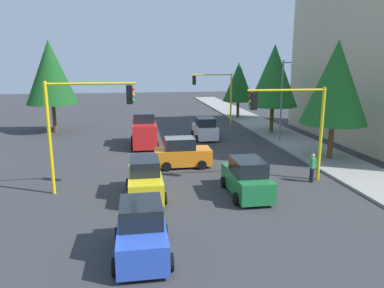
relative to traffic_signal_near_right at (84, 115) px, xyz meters
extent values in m
plane|color=#353538|center=(-6.00, 5.73, -4.17)|extent=(120.00, 120.00, 0.00)
cube|color=gray|center=(-11.00, 16.23, -4.09)|extent=(80.00, 4.00, 0.15)
cube|color=silver|center=(6.30, 2.73, -4.16)|extent=(2.20, 0.36, 0.01)
cone|color=silver|center=(5.00, 2.73, -4.16)|extent=(0.01, 1.10, 1.10)
cylinder|color=yellow|center=(0.00, -1.77, -1.21)|extent=(0.18, 0.18, 5.91)
cylinder|color=yellow|center=(0.00, 0.48, 1.59)|extent=(0.12, 4.50, 0.12)
cube|color=black|center=(0.00, 2.37, 1.01)|extent=(0.36, 0.32, 0.96)
sphere|color=red|center=(0.00, 2.55, 1.31)|extent=(0.18, 0.18, 0.18)
sphere|color=yellow|center=(0.00, 2.55, 1.01)|extent=(0.18, 0.18, 0.18)
sphere|color=green|center=(0.00, 2.55, 0.71)|extent=(0.18, 0.18, 0.18)
cylinder|color=yellow|center=(0.00, 13.23, -1.44)|extent=(0.18, 0.18, 5.46)
cylinder|color=yellow|center=(0.00, 10.98, 1.14)|extent=(0.12, 4.50, 0.12)
cube|color=black|center=(0.00, 9.09, 0.56)|extent=(0.36, 0.32, 0.96)
sphere|color=red|center=(0.00, 8.91, 0.86)|extent=(0.18, 0.18, 0.18)
sphere|color=yellow|center=(0.00, 8.91, 0.56)|extent=(0.18, 0.18, 0.18)
sphere|color=green|center=(0.00, 8.91, 0.26)|extent=(0.18, 0.18, 0.18)
cylinder|color=yellow|center=(-20.00, 13.23, -1.34)|extent=(0.18, 0.18, 5.65)
cylinder|color=yellow|center=(-20.00, 10.98, 1.33)|extent=(0.12, 4.50, 0.12)
cube|color=black|center=(-20.00, 9.09, 0.75)|extent=(0.36, 0.32, 0.96)
sphere|color=red|center=(-20.00, 8.91, 1.05)|extent=(0.18, 0.18, 0.18)
sphere|color=yellow|center=(-20.00, 8.91, 0.75)|extent=(0.18, 0.18, 0.18)
sphere|color=green|center=(-20.00, 8.91, 0.45)|extent=(0.18, 0.18, 0.18)
cylinder|color=slate|center=(-10.00, 14.93, -0.67)|extent=(0.14, 0.14, 7.00)
cylinder|color=slate|center=(-9.10, 14.93, 2.63)|extent=(1.80, 0.10, 0.10)
ellipsoid|color=silver|center=(-8.20, 14.93, 2.48)|extent=(0.56, 0.28, 0.20)
cylinder|color=brown|center=(-4.00, 16.23, -2.75)|extent=(0.36, 0.36, 2.84)
cone|color=#1E6023|center=(-4.00, 16.23, 1.30)|extent=(4.54, 4.54, 5.67)
cylinder|color=brown|center=(-24.00, 15.23, -2.99)|extent=(0.36, 0.36, 2.35)
cone|color=#19511E|center=(-24.00, 15.23, 0.34)|extent=(3.77, 3.77, 4.71)
cylinder|color=brown|center=(-18.00, -5.27, -2.65)|extent=(0.36, 0.36, 3.04)
cone|color=#19511E|center=(-18.00, -5.27, 1.70)|extent=(4.86, 4.86, 6.07)
cylinder|color=brown|center=(-14.00, 15.73, -2.72)|extent=(0.36, 0.36, 2.89)
cone|color=#1E6023|center=(-14.00, 15.73, 1.42)|extent=(4.63, 4.63, 5.79)
cube|color=red|center=(-10.62, 3.32, -3.08)|extent=(4.80, 1.90, 1.85)
cube|color=black|center=(-10.86, 3.32, -1.77)|extent=(2.50, 1.67, 0.76)
cylinder|color=black|center=(-9.13, 4.33, -3.87)|extent=(0.60, 0.20, 0.60)
cylinder|color=black|center=(-9.13, 2.31, -3.87)|extent=(0.60, 0.20, 0.60)
cylinder|color=black|center=(-12.11, 4.33, -3.87)|extent=(0.60, 0.20, 0.60)
cylinder|color=black|center=(-12.11, 2.31, -3.87)|extent=(0.60, 0.20, 0.60)
cube|color=blue|center=(7.11, 2.71, -3.48)|extent=(3.64, 1.70, 1.05)
cube|color=black|center=(6.93, 2.71, -2.57)|extent=(1.89, 1.49, 0.76)
cylinder|color=black|center=(8.24, 3.61, -3.87)|extent=(0.60, 0.20, 0.60)
cylinder|color=black|center=(8.24, 1.80, -3.87)|extent=(0.60, 0.20, 0.60)
cylinder|color=black|center=(5.98, 3.61, -3.87)|extent=(0.60, 0.20, 0.60)
cylinder|color=black|center=(5.98, 1.80, -3.87)|extent=(0.60, 0.20, 0.60)
cube|color=#1E7238|center=(1.73, 8.27, -3.48)|extent=(4.14, 1.71, 1.05)
cube|color=black|center=(1.94, 8.27, -2.57)|extent=(2.15, 1.50, 0.76)
cylinder|color=black|center=(0.45, 7.36, -3.87)|extent=(0.60, 0.20, 0.60)
cylinder|color=black|center=(0.45, 9.18, -3.87)|extent=(0.60, 0.20, 0.60)
cylinder|color=black|center=(3.02, 7.36, -3.87)|extent=(0.60, 0.20, 0.60)
cylinder|color=black|center=(3.02, 9.18, -3.87)|extent=(0.60, 0.20, 0.60)
cube|color=orange|center=(-4.00, 5.66, -3.48)|extent=(1.72, 3.72, 1.05)
cube|color=black|center=(-4.00, 5.47, -2.57)|extent=(1.52, 1.94, 0.76)
cylinder|color=black|center=(-4.92, 6.81, -3.87)|extent=(0.20, 0.60, 0.60)
cylinder|color=black|center=(-3.08, 6.81, -3.87)|extent=(0.20, 0.60, 0.60)
cylinder|color=black|center=(-4.92, 4.51, -3.87)|extent=(0.20, 0.60, 0.60)
cylinder|color=black|center=(-3.08, 4.51, -3.87)|extent=(0.20, 0.60, 0.60)
cube|color=white|center=(-12.57, 8.85, -3.48)|extent=(3.73, 1.79, 1.05)
cube|color=black|center=(-12.39, 8.85, -2.57)|extent=(1.94, 1.58, 0.76)
cylinder|color=black|center=(-13.73, 7.89, -3.87)|extent=(0.60, 0.20, 0.60)
cylinder|color=black|center=(-13.73, 9.81, -3.87)|extent=(0.60, 0.20, 0.60)
cylinder|color=black|center=(-11.42, 7.89, -3.87)|extent=(0.60, 0.20, 0.60)
cylinder|color=black|center=(-11.42, 9.81, -3.87)|extent=(0.60, 0.20, 0.60)
cube|color=yellow|center=(1.17, 3.01, -3.48)|extent=(3.95, 1.68, 1.05)
cube|color=black|center=(0.97, 3.01, -2.57)|extent=(2.05, 1.48, 0.76)
cylinder|color=black|center=(2.39, 3.92, -3.87)|extent=(0.60, 0.20, 0.60)
cylinder|color=black|center=(2.39, 2.11, -3.87)|extent=(0.60, 0.20, 0.60)
cylinder|color=black|center=(-0.06, 3.92, -3.87)|extent=(0.60, 0.20, 0.60)
cylinder|color=black|center=(-0.06, 2.11, -3.87)|extent=(0.60, 0.20, 0.60)
cylinder|color=#262638|center=(0.46, 12.66, -3.74)|extent=(0.16, 0.16, 0.85)
cylinder|color=#262638|center=(0.26, 12.66, -3.74)|extent=(0.16, 0.16, 0.85)
cube|color=green|center=(0.36, 12.66, -3.02)|extent=(0.40, 0.24, 0.60)
sphere|color=tan|center=(0.36, 12.66, -2.58)|extent=(0.22, 0.22, 0.22)
camera|label=1|loc=(19.13, 2.61, 2.65)|focal=33.87mm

